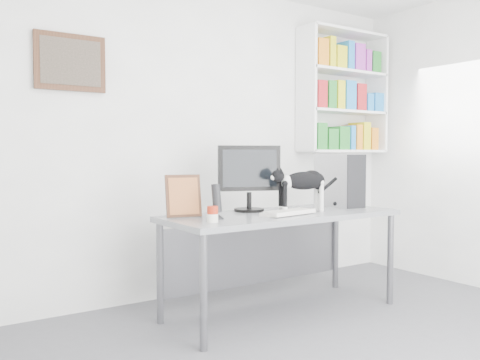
# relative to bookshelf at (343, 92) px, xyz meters

# --- Properties ---
(room) EXTENTS (4.01, 4.01, 2.70)m
(room) POSITION_rel_bookshelf_xyz_m (-1.40, -1.85, -0.50)
(room) COLOR #57575C
(room) RESTS_ON ground
(bookshelf) EXTENTS (1.03, 0.28, 1.24)m
(bookshelf) POSITION_rel_bookshelf_xyz_m (0.00, 0.00, 0.00)
(bookshelf) COLOR white
(bookshelf) RESTS_ON room
(wall_art) EXTENTS (0.52, 0.04, 0.42)m
(wall_art) POSITION_rel_bookshelf_xyz_m (-2.70, 0.12, 0.05)
(wall_art) COLOR #4E2D19
(wall_art) RESTS_ON room
(desk) EXTENTS (1.86, 0.74, 0.77)m
(desk) POSITION_rel_bookshelf_xyz_m (-1.36, -0.72, -1.46)
(desk) COLOR slate
(desk) RESTS_ON room
(monitor) EXTENTS (0.54, 0.40, 0.52)m
(monitor) POSITION_rel_bookshelf_xyz_m (-1.52, -0.50, -0.81)
(monitor) COLOR black
(monitor) RESTS_ON desk
(keyboard) EXTENTS (0.46, 0.25, 0.03)m
(keyboard) POSITION_rel_bookshelf_xyz_m (-1.41, -0.85, -1.06)
(keyboard) COLOR silver
(keyboard) RESTS_ON desk
(pc_tower) EXTENTS (0.25, 0.47, 0.45)m
(pc_tower) POSITION_rel_bookshelf_xyz_m (-0.68, -0.64, -0.85)
(pc_tower) COLOR #A6A6AB
(pc_tower) RESTS_ON desk
(speaker) EXTENTS (0.11, 0.11, 0.25)m
(speaker) POSITION_rel_bookshelf_xyz_m (-1.97, -0.75, -0.95)
(speaker) COLOR black
(speaker) RESTS_ON desk
(leaning_print) EXTENTS (0.27, 0.16, 0.31)m
(leaning_print) POSITION_rel_bookshelf_xyz_m (-2.11, -0.54, -0.92)
(leaning_print) COLOR #4E2D19
(leaning_print) RESTS_ON desk
(soup_can) EXTENTS (0.08, 0.08, 0.11)m
(soup_can) POSITION_rel_bookshelf_xyz_m (-2.08, -0.89, -1.02)
(soup_can) COLOR #A7220E
(soup_can) RESTS_ON desk
(cat) EXTENTS (0.55, 0.22, 0.33)m
(cat) POSITION_rel_bookshelf_xyz_m (-1.21, -0.78, -0.91)
(cat) COLOR black
(cat) RESTS_ON desk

